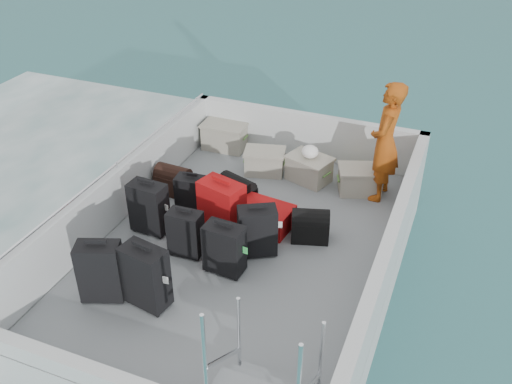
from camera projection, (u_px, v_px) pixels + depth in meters
ground at (245, 282)px, 7.32m from camera, size 160.00×160.00×0.00m
ferry_hull at (244, 264)px, 7.16m from camera, size 3.60×5.00×0.60m
deck at (244, 244)px, 6.99m from camera, size 3.30×4.70×0.02m
deck_fittings at (261, 240)px, 6.43m from camera, size 3.60×5.00×0.90m
suitcase_0 at (101, 272)px, 5.99m from camera, size 0.52×0.40×0.70m
suitcase_1 at (149, 208)px, 7.03m from camera, size 0.47×0.29×0.68m
suitcase_2 at (192, 196)px, 7.37m from camera, size 0.41×0.27×0.56m
suitcase_3 at (146, 277)px, 5.91m from camera, size 0.52×0.36×0.72m
suitcase_4 at (186, 234)px, 6.66m from camera, size 0.40×0.25×0.59m
suitcase_5 at (222, 209)px, 6.96m from camera, size 0.60×0.45×0.73m
suitcase_6 at (224, 249)px, 6.39m from camera, size 0.46×0.29×0.61m
suitcase_7 at (257, 232)px, 6.66m from camera, size 0.52×0.44×0.63m
suitcase_8 at (263, 216)px, 7.23m from camera, size 0.78×0.57×0.29m
duffel_0 at (174, 182)px, 7.89m from camera, size 0.49×0.33×0.32m
duffel_1 at (237, 194)px, 7.64m from camera, size 0.56×0.45×0.32m
duffel_2 at (310, 228)px, 6.99m from camera, size 0.52×0.42×0.32m
crate_0 at (225, 136)px, 9.00m from camera, size 0.66×0.47×0.39m
crate_1 at (265, 162)px, 8.35m from camera, size 0.63×0.50×0.33m
crate_2 at (309, 170)px, 8.16m from camera, size 0.67×0.56×0.35m
crate_3 at (360, 181)px, 7.90m from camera, size 0.67×0.57×0.34m
yellow_bag at (349, 173)px, 8.20m from camera, size 0.28×0.26×0.22m
white_bag at (310, 154)px, 8.02m from camera, size 0.24×0.24×0.18m
passenger at (385, 142)px, 7.46m from camera, size 0.42×0.63×1.66m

